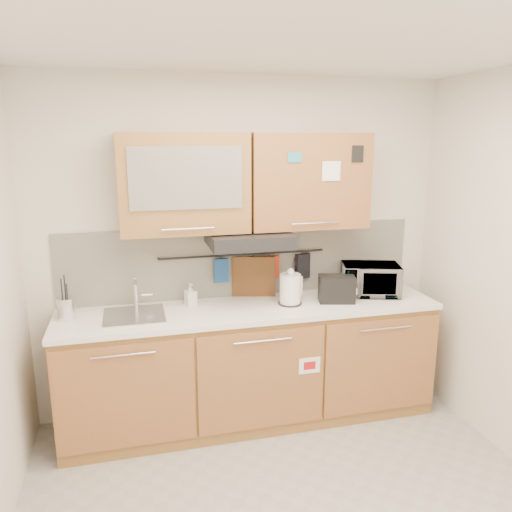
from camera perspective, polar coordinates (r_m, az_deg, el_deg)
ceiling at (r=2.43m, az=6.80°, el=24.16°), size 3.20×3.20×0.00m
wall_back at (r=3.91m, az=-1.60°, el=0.91°), size 3.20×0.00×3.20m
base_cabinet at (r=3.93m, az=-0.50°, el=-12.91°), size 2.80×0.64×0.88m
countertop at (r=3.73m, az=-0.50°, el=-6.09°), size 2.82×0.62×0.04m
backsplash at (r=3.92m, az=-1.55°, el=-0.55°), size 2.80×0.02×0.56m
upper_cabinets at (r=3.66m, az=-1.11°, el=8.46°), size 1.82×0.37×0.70m
range_hood at (r=3.65m, az=-0.74°, el=1.93°), size 0.60×0.46×0.10m
sink at (r=3.65m, az=-13.73°, el=-6.57°), size 0.42×0.40×0.26m
utensil_rail at (r=3.87m, az=-1.43°, el=0.18°), size 1.30×0.02×0.02m
utensil_crock at (r=3.69m, az=-20.85°, el=-5.59°), size 0.13×0.13×0.31m
kettle at (r=3.76m, az=3.94°, el=-3.88°), size 0.21×0.21×0.28m
toaster at (r=3.86m, az=9.21°, el=-3.70°), size 0.30×0.22×0.20m
microwave at (r=4.09m, az=12.92°, el=-2.62°), size 0.51×0.42×0.25m
soap_bottle at (r=3.76m, az=-7.50°, el=-4.36°), size 0.10×0.10×0.17m
cutting_board at (r=3.94m, az=-0.27°, el=-3.08°), size 0.34×0.11×0.42m
oven_mitt at (r=3.85m, az=-3.98°, el=-1.67°), size 0.11×0.03×0.19m
dark_pouch at (r=4.02m, az=5.35°, el=-1.16°), size 0.13×0.08×0.20m
pot_holder at (r=3.94m, az=1.59°, el=-1.27°), size 0.15×0.02×0.18m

